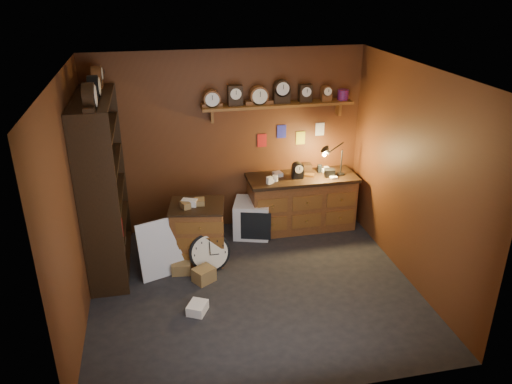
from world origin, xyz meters
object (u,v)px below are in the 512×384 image
object	(u,v)px
workbench	(301,199)
shelving_unit	(100,179)
low_cabinet	(198,230)
big_round_clock	(210,252)

from	to	relation	value
workbench	shelving_unit	bearing A→B (deg)	-170.13
low_cabinet	workbench	bearing A→B (deg)	30.57
workbench	big_round_clock	world-z (taller)	workbench
low_cabinet	big_round_clock	world-z (taller)	low_cabinet
big_round_clock	shelving_unit	bearing A→B (deg)	161.53
workbench	low_cabinet	bearing A→B (deg)	-159.37
low_cabinet	big_round_clock	xyz separation A→B (m)	(0.11, -0.31, -0.18)
shelving_unit	workbench	xyz separation A→B (m)	(2.84, 0.49, -0.78)
workbench	big_round_clock	bearing A→B (deg)	-148.76
shelving_unit	big_round_clock	size ratio (longest dim) A/B	4.75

